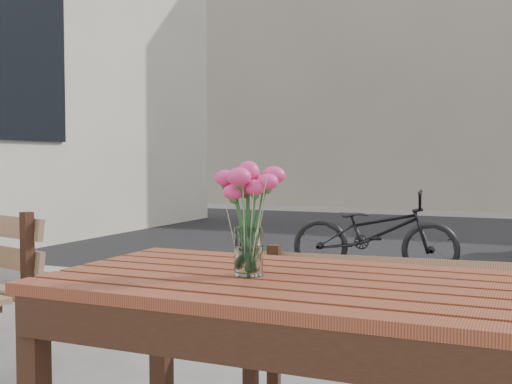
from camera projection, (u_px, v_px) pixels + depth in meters
street at (474, 269)px, 6.18m from camera, size 30.00×8.12×0.12m
main_table at (281, 324)px, 1.73m from camera, size 1.26×0.74×0.77m
main_bench at (429, 338)px, 2.21m from camera, size 1.29×0.51×0.78m
main_vase at (249, 205)px, 1.74m from camera, size 0.17×0.17×0.31m
bicycle at (375, 233)px, 5.96m from camera, size 1.59×0.74×0.80m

